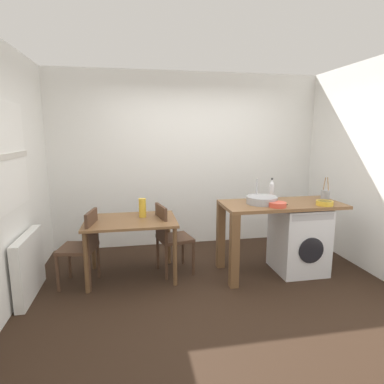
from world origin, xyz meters
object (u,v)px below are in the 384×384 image
(vase, at_px, (142,208))
(chair_opposite, at_px, (169,235))
(chair_person_seat, at_px, (84,244))
(colander, at_px, (325,203))
(bottle_tall_green, at_px, (272,189))
(washing_machine, at_px, (299,239))
(utensil_crock, at_px, (325,195))
(mixing_bowl, at_px, (277,204))
(dining_table, at_px, (131,227))

(vase, bearing_deg, chair_opposite, -11.45)
(chair_person_seat, height_order, colander, colander)
(chair_person_seat, bearing_deg, chair_opposite, -71.60)
(bottle_tall_green, relative_size, vase, 1.16)
(washing_machine, xyz_separation_m, colander, (0.19, -0.22, 0.52))
(chair_person_seat, xyz_separation_m, bottle_tall_green, (2.40, 0.18, 0.54))
(chair_opposite, relative_size, utensil_crock, 3.00)
(chair_opposite, bearing_deg, washing_machine, 68.92)
(chair_opposite, relative_size, mixing_bowl, 4.31)
(washing_machine, height_order, mixing_bowl, mixing_bowl)
(utensil_crock, xyz_separation_m, vase, (-2.35, 0.26, -0.13))
(mixing_bowl, bearing_deg, dining_table, 166.60)
(chair_opposite, bearing_deg, chair_person_seat, -94.48)
(washing_machine, distance_m, mixing_bowl, 0.69)
(bottle_tall_green, height_order, colander, bottle_tall_green)
(chair_person_seat, height_order, mixing_bowl, mixing_bowl)
(chair_opposite, relative_size, bottle_tall_green, 3.27)
(chair_person_seat, distance_m, bottle_tall_green, 2.47)
(mixing_bowl, relative_size, colander, 1.04)
(utensil_crock, bearing_deg, chair_opposite, 174.56)
(utensil_crock, bearing_deg, chair_person_seat, 179.14)
(washing_machine, bearing_deg, chair_person_seat, 177.91)
(washing_machine, relative_size, utensil_crock, 2.87)
(washing_machine, height_order, bottle_tall_green, bottle_tall_green)
(dining_table, distance_m, utensil_crock, 2.53)
(utensil_crock, distance_m, colander, 0.33)
(dining_table, height_order, mixing_bowl, mixing_bowl)
(mixing_bowl, bearing_deg, chair_person_seat, 172.56)
(dining_table, relative_size, chair_opposite, 1.22)
(utensil_crock, xyz_separation_m, colander, (-0.18, -0.27, -0.04))
(dining_table, relative_size, colander, 5.50)
(mixing_bowl, bearing_deg, bottle_tall_green, 73.85)
(chair_opposite, xyz_separation_m, utensil_crock, (2.02, -0.19, 0.48))
(dining_table, xyz_separation_m, washing_machine, (2.13, -0.21, -0.21))
(vase, bearing_deg, mixing_bowl, -18.00)
(chair_person_seat, height_order, bottle_tall_green, bottle_tall_green)
(washing_machine, bearing_deg, mixing_bowl, -154.48)
(chair_opposite, distance_m, bottle_tall_green, 1.48)
(washing_machine, height_order, colander, colander)
(washing_machine, bearing_deg, dining_table, 174.34)
(colander, bearing_deg, dining_table, 169.52)
(dining_table, distance_m, washing_machine, 2.15)
(chair_person_seat, relative_size, vase, 3.80)
(chair_opposite, xyz_separation_m, washing_machine, (1.65, -0.24, -0.08))
(dining_table, height_order, bottle_tall_green, bottle_tall_green)
(chair_opposite, bearing_deg, utensil_crock, 71.91)
(bottle_tall_green, relative_size, mixing_bowl, 1.32)
(bottle_tall_green, distance_m, colander, 0.69)
(chair_person_seat, xyz_separation_m, utensil_crock, (3.04, -0.05, 0.48))
(colander, xyz_separation_m, vase, (-2.17, 0.53, -0.09))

